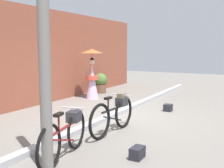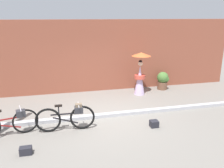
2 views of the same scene
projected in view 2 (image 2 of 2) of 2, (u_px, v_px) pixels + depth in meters
The scene contains 9 objects.
ground_plane at pixel (106, 117), 8.27m from camera, with size 30.00×30.00×0.00m, color gray.
building_wall at pixel (91, 56), 10.80m from camera, with size 14.00×0.40×3.30m, color brown.
sidewalk_curb at pixel (106, 115), 8.25m from camera, with size 14.00×0.20×0.12m, color #B2B2B7.
bicycle_near_officer at pixel (68, 117), 7.18m from camera, with size 1.83×0.48×0.87m.
bicycle_far_side at pixel (9, 123), 6.83m from camera, with size 1.79×0.56×0.86m.
person_with_parasol at pixel (140, 73), 10.40m from camera, with size 0.86×0.86×1.91m.
potted_plant_by_door at pixel (163, 80), 11.24m from camera, with size 0.56×0.54×0.86m.
backpack_on_pavement at pixel (154, 124), 7.48m from camera, with size 0.26×0.24×0.22m.
backpack_spare at pixel (26, 151), 6.00m from camera, with size 0.31×0.20×0.21m.
Camera 2 is at (-1.56, -7.44, 3.46)m, focal length 37.19 mm.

